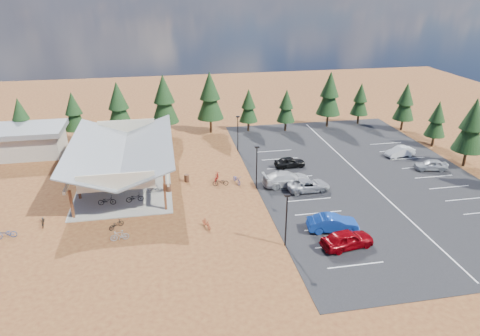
% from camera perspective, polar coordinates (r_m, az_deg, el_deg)
% --- Properties ---
extents(ground, '(140.00, 140.00, 0.00)m').
position_cam_1_polar(ground, '(47.01, -3.26, -4.20)').
color(ground, '#5C2A18').
rests_on(ground, ground).
extents(asphalt_lot, '(27.00, 44.00, 0.04)m').
position_cam_1_polar(asphalt_lot, '(54.70, 15.90, -0.95)').
color(asphalt_lot, black).
rests_on(asphalt_lot, ground).
extents(concrete_pad, '(10.60, 18.60, 0.10)m').
position_cam_1_polar(concrete_pad, '(53.26, -14.99, -1.49)').
color(concrete_pad, gray).
rests_on(concrete_pad, ground).
extents(bike_pavilion, '(11.65, 19.40, 4.97)m').
position_cam_1_polar(bike_pavilion, '(51.83, -15.42, 2.30)').
color(bike_pavilion, '#5C311A').
rests_on(bike_pavilion, concrete_pad).
extents(outbuilding, '(11.00, 7.00, 3.90)m').
position_cam_1_polar(outbuilding, '(65.40, -26.91, 3.26)').
color(outbuilding, '#ADA593').
rests_on(outbuilding, ground).
extents(lamp_post_0, '(0.50, 0.25, 5.14)m').
position_cam_1_polar(lamp_post_0, '(37.90, 6.21, -6.45)').
color(lamp_post_0, black).
rests_on(lamp_post_0, ground).
extents(lamp_post_1, '(0.50, 0.25, 5.14)m').
position_cam_1_polar(lamp_post_1, '(48.30, 2.24, 0.51)').
color(lamp_post_1, black).
rests_on(lamp_post_1, ground).
extents(lamp_post_2, '(0.50, 0.25, 5.14)m').
position_cam_1_polar(lamp_post_2, '(59.31, -0.29, 4.95)').
color(lamp_post_2, black).
rests_on(lamp_post_2, ground).
extents(trash_bin_0, '(0.60, 0.60, 0.90)m').
position_cam_1_polar(trash_bin_0, '(49.04, -9.50, -2.69)').
color(trash_bin_0, '#452818').
rests_on(trash_bin_0, ground).
extents(trash_bin_1, '(0.60, 0.60, 0.90)m').
position_cam_1_polar(trash_bin_1, '(51.26, -7.12, -1.34)').
color(trash_bin_1, '#452818').
rests_on(trash_bin_1, ground).
extents(pine_0, '(3.05, 3.05, 7.10)m').
position_cam_1_polar(pine_0, '(68.51, -27.20, 6.07)').
color(pine_0, '#382314').
rests_on(pine_0, ground).
extents(pine_1, '(3.20, 3.20, 7.45)m').
position_cam_1_polar(pine_1, '(67.47, -21.29, 7.04)').
color(pine_1, '#382314').
rests_on(pine_1, ground).
extents(pine_2, '(3.84, 3.84, 8.95)m').
position_cam_1_polar(pine_2, '(65.02, -15.90, 8.02)').
color(pine_2, '#382314').
rests_on(pine_2, ground).
extents(pine_3, '(4.10, 4.10, 9.56)m').
position_cam_1_polar(pine_3, '(65.63, -10.09, 9.02)').
color(pine_3, '#382314').
rests_on(pine_3, ground).
extents(pine_4, '(4.14, 4.14, 9.64)m').
position_cam_1_polar(pine_4, '(66.61, -4.03, 9.58)').
color(pine_4, '#382314').
rests_on(pine_4, ground).
extents(pine_5, '(2.94, 2.94, 6.84)m').
position_cam_1_polar(pine_5, '(67.51, 1.15, 8.31)').
color(pine_5, '#382314').
rests_on(pine_5, ground).
extents(pine_6, '(2.89, 2.89, 6.73)m').
position_cam_1_polar(pine_6, '(67.99, 6.19, 8.23)').
color(pine_6, '#382314').
rests_on(pine_6, ground).
extents(pine_7, '(3.90, 3.90, 9.10)m').
position_cam_1_polar(pine_7, '(70.81, 11.85, 9.70)').
color(pine_7, '#382314').
rests_on(pine_7, ground).
extents(pine_8, '(2.95, 2.95, 6.88)m').
position_cam_1_polar(pine_8, '(73.99, 15.74, 8.82)').
color(pine_8, '#382314').
rests_on(pine_8, ground).
extents(pine_11, '(3.86, 3.86, 8.99)m').
position_cam_1_polar(pine_11, '(60.78, 28.53, 5.01)').
color(pine_11, '#382314').
rests_on(pine_11, ground).
extents(pine_12, '(2.90, 2.90, 6.75)m').
position_cam_1_polar(pine_12, '(66.91, 24.78, 5.95)').
color(pine_12, '#382314').
rests_on(pine_12, ground).
extents(pine_13, '(3.29, 3.29, 7.67)m').
position_cam_1_polar(pine_13, '(72.62, 21.18, 8.25)').
color(pine_13, '#382314').
rests_on(pine_13, ground).
extents(bike_0, '(1.90, 0.75, 0.98)m').
position_cam_1_polar(bike_0, '(47.54, -17.33, -4.19)').
color(bike_0, black).
rests_on(bike_0, concrete_pad).
extents(bike_1, '(1.69, 0.62, 0.99)m').
position_cam_1_polar(bike_1, '(50.16, -16.07, -2.52)').
color(bike_1, '#A0A1A9').
rests_on(bike_1, concrete_pad).
extents(bike_2, '(1.73, 0.82, 0.87)m').
position_cam_1_polar(bike_2, '(56.00, -16.75, 0.10)').
color(bike_2, navy).
rests_on(bike_2, concrete_pad).
extents(bike_3, '(1.82, 0.80, 1.06)m').
position_cam_1_polar(bike_3, '(57.95, -15.88, 1.10)').
color(bike_3, maroon).
rests_on(bike_3, concrete_pad).
extents(bike_4, '(1.90, 0.83, 0.97)m').
position_cam_1_polar(bike_4, '(47.39, -13.85, -3.86)').
color(bike_4, black).
rests_on(bike_4, concrete_pad).
extents(bike_5, '(1.79, 0.60, 1.06)m').
position_cam_1_polar(bike_5, '(48.91, -11.40, -2.68)').
color(bike_5, gray).
rests_on(bike_5, concrete_pad).
extents(bike_6, '(1.63, 0.76, 0.83)m').
position_cam_1_polar(bike_6, '(54.87, -12.22, 0.07)').
color(bike_6, '#1C4290').
rests_on(bike_6, concrete_pad).
extents(bike_7, '(1.87, 0.99, 1.08)m').
position_cam_1_polar(bike_7, '(59.46, -13.15, 1.97)').
color(bike_7, maroon).
rests_on(bike_7, concrete_pad).
extents(bike_8, '(0.91, 1.78, 0.89)m').
position_cam_1_polar(bike_8, '(46.20, -24.80, -6.44)').
color(bike_8, black).
rests_on(bike_8, ground).
extents(bike_10, '(1.92, 0.88, 0.97)m').
position_cam_1_polar(bike_10, '(45.45, -28.76, -7.69)').
color(bike_10, navy).
rests_on(bike_10, ground).
extents(bike_11, '(1.05, 1.71, 0.99)m').
position_cam_1_polar(bike_11, '(41.67, -4.51, -7.35)').
color(bike_11, '#9E3820').
rests_on(bike_11, ground).
extents(bike_12, '(1.62, 1.51, 0.86)m').
position_cam_1_polar(bike_12, '(43.19, -16.18, -7.21)').
color(bike_12, black).
rests_on(bike_12, ground).
extents(bike_13, '(1.75, 0.65, 1.03)m').
position_cam_1_polar(bike_13, '(41.16, -15.76, -8.66)').
color(bike_13, gray).
rests_on(bike_13, ground).
extents(bike_14, '(1.14, 1.98, 0.98)m').
position_cam_1_polar(bike_14, '(50.42, -0.43, -1.53)').
color(bike_14, navy).
rests_on(bike_14, ground).
extents(bike_15, '(1.14, 1.91, 1.11)m').
position_cam_1_polar(bike_15, '(50.95, -3.13, -1.21)').
color(bike_15, maroon).
rests_on(bike_15, ground).
extents(bike_16, '(1.90, 0.77, 0.98)m').
position_cam_1_polar(bike_16, '(49.81, -2.61, -1.89)').
color(bike_16, black).
rests_on(bike_16, ground).
extents(car_0, '(5.09, 2.72, 1.65)m').
position_cam_1_polar(car_0, '(39.67, 14.11, -9.18)').
color(car_0, '#7A0208').
rests_on(car_0, asphalt_lot).
extents(car_1, '(5.01, 2.34, 1.59)m').
position_cam_1_polar(car_1, '(41.83, 12.25, -7.20)').
color(car_1, '#133B9D').
rests_on(car_1, asphalt_lot).
extents(car_2, '(4.91, 2.33, 1.35)m').
position_cam_1_polar(car_2, '(49.10, 9.12, -2.28)').
color(car_2, '#93949A').
rests_on(car_2, asphalt_lot).
extents(car_3, '(5.85, 2.70, 1.66)m').
position_cam_1_polar(car_3, '(50.01, 6.25, -1.43)').
color(car_3, '#B4B4B4').
rests_on(car_3, asphalt_lot).
extents(car_4, '(3.98, 1.69, 1.34)m').
position_cam_1_polar(car_4, '(55.11, 6.66, 0.80)').
color(car_4, black).
rests_on(car_4, asphalt_lot).
extents(car_8, '(4.27, 2.40, 1.37)m').
position_cam_1_polar(car_8, '(59.00, 24.10, 0.39)').
color(car_8, '#9A9CA2').
rests_on(car_8, asphalt_lot).
extents(car_9, '(4.29, 2.13, 1.35)m').
position_cam_1_polar(car_9, '(62.11, 20.55, 2.07)').
color(car_9, white).
rests_on(car_9, asphalt_lot).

